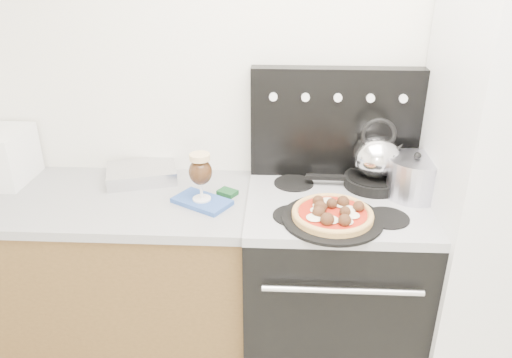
# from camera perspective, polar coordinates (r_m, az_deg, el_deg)

# --- Properties ---
(room_shell) EXTENTS (3.52, 3.01, 2.52)m
(room_shell) POSITION_cam_1_polar(r_m,az_deg,el_deg) (1.21, 10.54, -7.72)
(room_shell) COLOR beige
(room_shell) RESTS_ON ground
(base_cabinet) EXTENTS (1.45, 0.60, 0.86)m
(base_cabinet) POSITION_cam_1_polar(r_m,az_deg,el_deg) (2.56, -17.59, -11.21)
(base_cabinet) COLOR brown
(base_cabinet) RESTS_ON ground
(countertop) EXTENTS (1.48, 0.63, 0.04)m
(countertop) POSITION_cam_1_polar(r_m,az_deg,el_deg) (2.33, -19.01, -2.23)
(countertop) COLOR #99999B
(countertop) RESTS_ON base_cabinet
(stove_body) EXTENTS (0.76, 0.65, 0.88)m
(stove_body) POSITION_cam_1_polar(r_m,az_deg,el_deg) (2.40, 8.43, -12.58)
(stove_body) COLOR black
(stove_body) RESTS_ON ground
(cooktop) EXTENTS (0.76, 0.65, 0.04)m
(cooktop) POSITION_cam_1_polar(r_m,az_deg,el_deg) (2.15, 9.20, -2.84)
(cooktop) COLOR #ADADB2
(cooktop) RESTS_ON stove_body
(backguard) EXTENTS (0.76, 0.08, 0.50)m
(backguard) POSITION_cam_1_polar(r_m,az_deg,el_deg) (2.30, 9.00, 6.36)
(backguard) COLOR black
(backguard) RESTS_ON cooktop
(fridge) EXTENTS (0.64, 0.68, 1.90)m
(fridge) POSITION_cam_1_polar(r_m,az_deg,el_deg) (2.30, 26.98, -2.17)
(fridge) COLOR silver
(fridge) RESTS_ON ground
(foil_sheet) EXTENTS (0.36, 0.31, 0.06)m
(foil_sheet) POSITION_cam_1_polar(r_m,az_deg,el_deg) (2.39, -12.93, 0.63)
(foil_sheet) COLOR silver
(foil_sheet) RESTS_ON countertop
(oven_mitt) EXTENTS (0.28, 0.24, 0.02)m
(oven_mitt) POSITION_cam_1_polar(r_m,az_deg,el_deg) (2.14, -6.19, -2.57)
(oven_mitt) COLOR #2F53A3
(oven_mitt) RESTS_ON countertop
(beer_glass) EXTENTS (0.12, 0.12, 0.21)m
(beer_glass) POSITION_cam_1_polar(r_m,az_deg,el_deg) (2.08, -6.34, 0.26)
(beer_glass) COLOR #341E0F
(beer_glass) RESTS_ON oven_mitt
(pizza_pan) EXTENTS (0.49, 0.49, 0.01)m
(pizza_pan) POSITION_cam_1_polar(r_m,az_deg,el_deg) (1.98, 8.70, -4.52)
(pizza_pan) COLOR black
(pizza_pan) RESTS_ON cooktop
(pizza) EXTENTS (0.36, 0.36, 0.05)m
(pizza) POSITION_cam_1_polar(r_m,az_deg,el_deg) (1.97, 8.75, -3.79)
(pizza) COLOR gold
(pizza) RESTS_ON pizza_pan
(skillet) EXTENTS (0.27, 0.27, 0.05)m
(skillet) POSITION_cam_1_polar(r_m,az_deg,el_deg) (2.29, 13.27, -0.26)
(skillet) COLOR black
(skillet) RESTS_ON cooktop
(tea_kettle) EXTENTS (0.21, 0.21, 0.23)m
(tea_kettle) POSITION_cam_1_polar(r_m,az_deg,el_deg) (2.23, 13.61, 2.91)
(tea_kettle) COLOR silver
(tea_kettle) RESTS_ON skillet
(stock_pot) EXTENTS (0.29, 0.29, 0.16)m
(stock_pot) POSITION_cam_1_polar(r_m,az_deg,el_deg) (2.22, 17.64, 0.05)
(stock_pot) COLOR silver
(stock_pot) RESTS_ON cooktop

